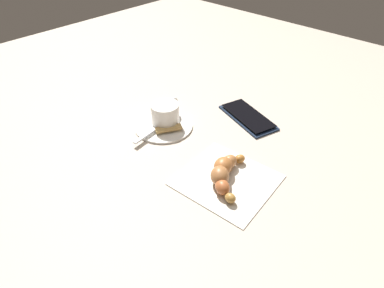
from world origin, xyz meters
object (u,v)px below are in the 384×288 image
at_px(teaspoon, 163,123).
at_px(sugar_packet, 169,129).
at_px(saucer, 164,125).
at_px(croissant, 224,172).
at_px(napkin, 227,180).
at_px(espresso_cup, 166,113).
at_px(cell_phone, 248,117).

height_order(teaspoon, sugar_packet, teaspoon).
relative_size(saucer, teaspoon, 0.97).
xyz_separation_m(sugar_packet, croissant, (-0.19, 0.03, 0.01)).
bearing_deg(napkin, saucer, -10.37).
bearing_deg(sugar_packet, teaspoon, 106.86).
bearing_deg(espresso_cup, napkin, 167.54).
relative_size(espresso_cup, croissant, 0.73).
bearing_deg(cell_phone, sugar_packet, 60.65).
relative_size(sugar_packet, croissant, 0.49).
xyz_separation_m(saucer, sugar_packet, (-0.03, 0.01, 0.01)).
relative_size(teaspoon, cell_phone, 0.84).
height_order(saucer, cell_phone, same).
xyz_separation_m(espresso_cup, croissant, (-0.21, 0.05, -0.01)).
height_order(saucer, teaspoon, teaspoon).
relative_size(sugar_packet, cell_phone, 0.36).
xyz_separation_m(saucer, croissant, (-0.21, 0.04, 0.01)).
bearing_deg(teaspoon, cell_phone, -126.36).
bearing_deg(saucer, sugar_packet, 160.84).
relative_size(saucer, napkin, 0.79).
relative_size(espresso_cup, napkin, 0.52).
distance_m(espresso_cup, sugar_packet, 0.04).
xyz_separation_m(saucer, cell_phone, (-0.12, -0.16, 0.00)).
height_order(espresso_cup, teaspoon, espresso_cup).
bearing_deg(croissant, napkin, -154.84).
distance_m(sugar_packet, cell_phone, 0.20).
bearing_deg(teaspoon, croissant, 169.45).
distance_m(espresso_cup, croissant, 0.22).
bearing_deg(saucer, croissant, 168.60).
bearing_deg(sugar_packet, saucer, 100.72).
bearing_deg(espresso_cup, cell_phone, -128.81).
bearing_deg(napkin, espresso_cup, -12.46).
bearing_deg(cell_phone, espresso_cup, 51.19).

